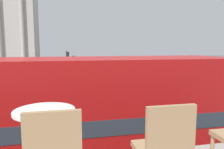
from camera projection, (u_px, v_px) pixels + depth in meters
The scene contains 9 objects.
double_decker_bus at pixel (57, 120), 6.68m from camera, with size 11.05×2.73×4.27m.
cafe_dining_table at pixel (45, 129), 2.18m from camera, with size 0.60×0.60×0.73m.
cafe_chair_1 at pixel (164, 149), 1.79m from camera, with size 0.40×0.40×0.91m.
traffic_light_near at pixel (75, 79), 13.32m from camera, with size 0.42×0.24×4.08m.
traffic_light_mid at pixel (86, 70), 21.94m from camera, with size 0.42×0.24×3.53m.
traffic_light_far at pixel (67, 63), 26.65m from camera, with size 0.42×0.24×4.11m.
car_white at pixel (3, 81), 25.34m from camera, with size 4.20×1.93×1.35m.
pedestrian_yellow at pixel (120, 75), 28.11m from camera, with size 0.32×0.32×1.76m.
pedestrian_red at pixel (19, 96), 16.37m from camera, with size 0.32×0.32×1.62m.
Camera 1 is at (0.79, -2.54, 4.60)m, focal length 35.00 mm.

